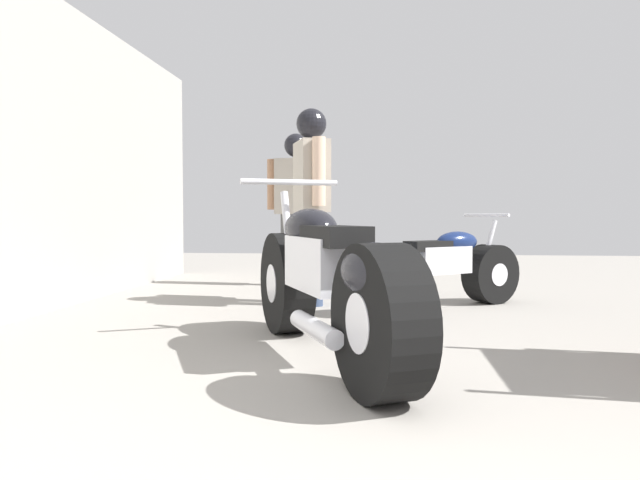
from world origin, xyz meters
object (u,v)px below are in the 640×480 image
object	(u,v)px
motorcycle_maroon_cruiser	(325,282)
motorcycle_black_naked	(438,270)
mechanic_in_blue	(296,195)
mechanic_with_helmet	(311,188)

from	to	relation	value
motorcycle_maroon_cruiser	motorcycle_black_naked	world-z (taller)	motorcycle_maroon_cruiser
motorcycle_black_naked	mechanic_in_blue	size ratio (longest dim) A/B	0.87
motorcycle_maroon_cruiser	mechanic_with_helmet	distance (m)	2.22
motorcycle_black_naked	mechanic_with_helmet	size ratio (longest dim) A/B	0.86
mechanic_with_helmet	mechanic_in_blue	bearing A→B (deg)	104.07
motorcycle_maroon_cruiser	mechanic_in_blue	size ratio (longest dim) A/B	1.22
motorcycle_black_naked	mechanic_in_blue	world-z (taller)	mechanic_in_blue
motorcycle_maroon_cruiser	mechanic_in_blue	world-z (taller)	mechanic_in_blue
motorcycle_maroon_cruiser	motorcycle_black_naked	xyz separation A→B (m)	(0.82, 1.95, -0.11)
motorcycle_black_naked	mechanic_in_blue	xyz separation A→B (m)	(-1.51, 1.58, 0.73)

